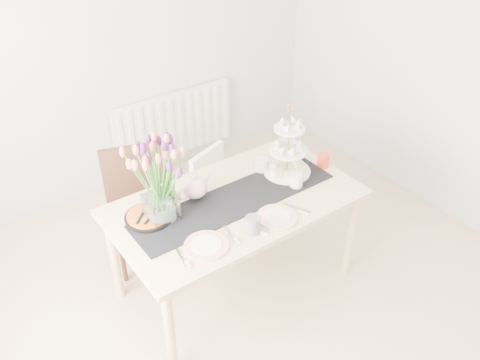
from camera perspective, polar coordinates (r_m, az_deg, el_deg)
room_shell at (r=2.57m, az=5.82°, el=1.03°), size 4.50×4.50×4.50m
radiator at (r=4.81m, az=-7.37°, el=6.22°), size 1.20×0.08×0.60m
dining_table at (r=3.32m, az=-0.50°, el=-3.36°), size 1.60×0.90×0.75m
chair_brown at (r=3.75m, az=-11.43°, el=-2.01°), size 0.55×0.55×0.89m
chair_white at (r=3.91m, az=-2.49°, el=-1.12°), size 0.50×0.50×0.75m
table_runner at (r=3.27m, az=-0.50°, el=-2.25°), size 1.40×0.35×0.01m
tulip_vase at (r=2.95m, az=-9.34°, el=0.96°), size 0.64×0.64×0.55m
cake_stand at (r=3.47m, az=5.38°, el=2.68°), size 0.33×0.33×0.48m
teapot at (r=3.26m, az=-5.10°, el=-0.82°), size 0.29×0.25×0.17m
cream_jug at (r=3.53m, az=2.47°, el=1.70°), size 0.12×0.12×0.09m
tart_tin at (r=3.16m, az=-10.21°, el=-4.08°), size 0.30×0.30×0.04m
mug_grey at (r=2.99m, az=1.43°, el=-5.04°), size 0.11×0.11×0.11m
mug_white at (r=3.39m, az=6.37°, el=-0.07°), size 0.10×0.10×0.10m
mug_orange at (r=3.63m, az=9.33°, el=2.21°), size 0.11×0.11×0.10m
plate_left at (r=2.93m, az=-3.80°, el=-7.37°), size 0.30×0.30×0.01m
plate_right at (r=3.13m, az=4.18°, el=-4.17°), size 0.34×0.34×0.01m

